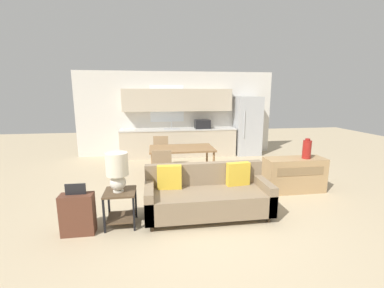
% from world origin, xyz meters
% --- Properties ---
extents(ground_plane, '(20.00, 20.00, 0.00)m').
position_xyz_m(ground_plane, '(0.00, 0.00, 0.00)').
color(ground_plane, tan).
extents(wall_back, '(6.40, 0.07, 2.70)m').
position_xyz_m(wall_back, '(-0.00, 4.63, 1.35)').
color(wall_back, silver).
rests_on(wall_back, ground_plane).
extents(kitchen_counter, '(3.68, 0.65, 2.15)m').
position_xyz_m(kitchen_counter, '(0.01, 4.33, 0.84)').
color(kitchen_counter, beige).
rests_on(kitchen_counter, ground_plane).
extents(refrigerator, '(0.80, 0.71, 1.90)m').
position_xyz_m(refrigerator, '(2.29, 4.24, 0.95)').
color(refrigerator, '#B7BABC').
rests_on(refrigerator, ground_plane).
extents(dining_table, '(1.52, 0.89, 0.74)m').
position_xyz_m(dining_table, '(-0.13, 2.14, 0.68)').
color(dining_table, olive).
rests_on(dining_table, ground_plane).
extents(couch, '(2.04, 0.80, 0.85)m').
position_xyz_m(couch, '(0.07, 0.13, 0.34)').
color(couch, '#3D2D1E').
rests_on(couch, ground_plane).
extents(side_table, '(0.47, 0.47, 0.55)m').
position_xyz_m(side_table, '(-1.32, -0.01, 0.37)').
color(side_table, brown).
rests_on(side_table, ground_plane).
extents(table_lamp, '(0.33, 0.33, 0.60)m').
position_xyz_m(table_lamp, '(-1.34, -0.01, 0.90)').
color(table_lamp, silver).
rests_on(table_lamp, side_table).
extents(credenza, '(1.24, 0.47, 0.71)m').
position_xyz_m(credenza, '(2.08, 0.92, 0.35)').
color(credenza, tan).
rests_on(credenza, ground_plane).
extents(vase, '(0.17, 0.17, 0.41)m').
position_xyz_m(vase, '(2.29, 0.87, 0.90)').
color(vase, maroon).
rests_on(vase, credenza).
extents(dining_chair_far_left, '(0.45, 0.45, 0.88)m').
position_xyz_m(dining_chair_far_left, '(-0.62, 2.91, 0.50)').
color(dining_chair_far_left, '#997A56').
rests_on(dining_chair_far_left, ground_plane).
extents(dining_chair_near_left, '(0.45, 0.45, 0.88)m').
position_xyz_m(dining_chair_near_left, '(-0.63, 1.38, 0.50)').
color(dining_chair_near_left, '#997A56').
rests_on(dining_chair_near_left, ground_plane).
extents(suitcase, '(0.46, 0.22, 0.77)m').
position_xyz_m(suitcase, '(-1.90, -0.19, 0.31)').
color(suitcase, brown).
rests_on(suitcase, ground_plane).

